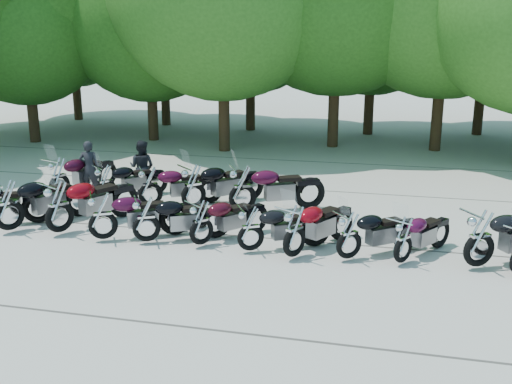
% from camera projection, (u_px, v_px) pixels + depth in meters
% --- Properties ---
extents(ground, '(90.00, 90.00, 0.00)m').
position_uv_depth(ground, '(240.00, 261.00, 12.58)').
color(ground, '#A8A498').
rests_on(ground, ground).
extents(tree_1, '(6.97, 6.97, 8.55)m').
position_uv_depth(tree_1, '(24.00, 20.00, 24.44)').
color(tree_1, '#3A2614').
rests_on(tree_1, ground).
extents(tree_2, '(7.31, 7.31, 8.97)m').
position_uv_depth(tree_2, '(148.00, 14.00, 24.83)').
color(tree_2, '#3A2614').
rests_on(tree_2, ground).
extents(tree_9, '(7.59, 7.59, 9.32)m').
position_uv_depth(tree_9, '(70.00, 12.00, 30.61)').
color(tree_9, '#3A2614').
rests_on(tree_9, ground).
extents(tree_10, '(7.78, 7.78, 9.55)m').
position_uv_depth(tree_10, '(162.00, 8.00, 28.84)').
color(tree_10, '#3A2614').
rests_on(tree_10, ground).
extents(tree_11, '(7.56, 7.56, 9.28)m').
position_uv_depth(tree_11, '(250.00, 11.00, 27.38)').
color(tree_11, '#3A2614').
rests_on(tree_11, ground).
extents(tree_12, '(7.88, 7.88, 9.67)m').
position_uv_depth(tree_12, '(374.00, 5.00, 26.14)').
color(tree_12, '#3A2614').
rests_on(tree_12, ground).
extents(motorcycle_1, '(1.99, 2.59, 1.45)m').
position_uv_depth(motorcycle_1, '(8.00, 204.00, 14.12)').
color(motorcycle_1, black).
rests_on(motorcycle_1, ground).
extents(motorcycle_2, '(1.89, 2.64, 1.45)m').
position_uv_depth(motorcycle_2, '(59.00, 205.00, 13.98)').
color(motorcycle_2, maroon).
rests_on(motorcycle_2, ground).
extents(motorcycle_3, '(2.34, 1.74, 1.30)m').
position_uv_depth(motorcycle_3, '(102.00, 215.00, 13.55)').
color(motorcycle_3, '#30061E').
rests_on(motorcycle_3, ground).
extents(motorcycle_4, '(2.25, 1.62, 1.24)m').
position_uv_depth(motorcycle_4, '(146.00, 218.00, 13.41)').
color(motorcycle_4, black).
rests_on(motorcycle_4, ground).
extents(motorcycle_5, '(1.83, 2.06, 1.20)m').
position_uv_depth(motorcycle_5, '(201.00, 221.00, 13.23)').
color(motorcycle_5, '#370712').
rests_on(motorcycle_5, ground).
extents(motorcycle_6, '(2.12, 1.58, 1.18)m').
position_uv_depth(motorcycle_6, '(251.00, 227.00, 12.86)').
color(motorcycle_6, black).
rests_on(motorcycle_6, ground).
extents(motorcycle_7, '(1.79, 2.37, 1.32)m').
position_uv_depth(motorcycle_7, '(294.00, 230.00, 12.49)').
color(motorcycle_7, maroon).
rests_on(motorcycle_7, ground).
extents(motorcycle_8, '(2.05, 1.84, 1.20)m').
position_uv_depth(motorcycle_8, '(349.00, 234.00, 12.41)').
color(motorcycle_8, black).
rests_on(motorcycle_8, ground).
extents(motorcycle_9, '(1.63, 2.04, 1.15)m').
position_uv_depth(motorcycle_9, '(403.00, 239.00, 12.21)').
color(motorcycle_9, '#3F0828').
rests_on(motorcycle_9, ground).
extents(motorcycle_10, '(2.51, 1.95, 1.40)m').
position_uv_depth(motorcycle_10, '(480.00, 237.00, 11.94)').
color(motorcycle_10, black).
rests_on(motorcycle_10, ground).
extents(motorcycle_13, '(1.54, 2.53, 1.37)m').
position_uv_depth(motorcycle_13, '(59.00, 177.00, 16.86)').
color(motorcycle_13, black).
rests_on(motorcycle_13, ground).
extents(motorcycle_14, '(1.90, 2.10, 1.23)m').
position_uv_depth(motorcycle_14, '(106.00, 182.00, 16.55)').
color(motorcycle_14, black).
rests_on(motorcycle_14, ground).
extents(motorcycle_15, '(2.31, 1.72, 1.28)m').
position_uv_depth(motorcycle_15, '(150.00, 185.00, 16.12)').
color(motorcycle_15, '#3F0823').
rests_on(motorcycle_15, ground).
extents(motorcycle_16, '(2.28, 2.35, 1.42)m').
position_uv_depth(motorcycle_16, '(193.00, 185.00, 15.83)').
color(motorcycle_16, black).
rests_on(motorcycle_16, ground).
extents(motorcycle_17, '(2.64, 1.87, 1.45)m').
position_uv_depth(motorcycle_17, '(242.00, 187.00, 15.59)').
color(motorcycle_17, '#3B0820').
rests_on(motorcycle_17, ground).
extents(rider_0, '(0.65, 0.50, 1.60)m').
position_uv_depth(rider_0, '(89.00, 168.00, 17.39)').
color(rider_0, black).
rests_on(rider_0, ground).
extents(rider_1, '(0.81, 0.64, 1.60)m').
position_uv_depth(rider_1, '(142.00, 167.00, 17.48)').
color(rider_1, black).
rests_on(rider_1, ground).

